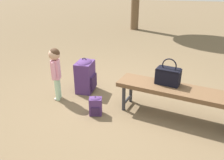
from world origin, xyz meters
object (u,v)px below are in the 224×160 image
object	(u,v)px
park_bench	(176,92)
child_standing	(56,66)
backpack_large	(85,75)
backpack_small	(96,105)
handbag	(168,75)

from	to	relation	value
park_bench	child_standing	world-z (taller)	child_standing
child_standing	park_bench	bearing A→B (deg)	178.65
backpack_large	backpack_small	bearing A→B (deg)	121.92
handbag	backpack_small	size ratio (longest dim) A/B	1.25
handbag	backpack_small	bearing A→B (deg)	19.13
child_standing	handbag	bearing A→B (deg)	-178.00
park_bench	backpack_large	size ratio (longest dim) A/B	2.74
park_bench	backpack_large	xyz separation A→B (m)	(1.48, -0.43, -0.09)
park_bench	backpack_large	bearing A→B (deg)	-16.28
backpack_large	child_standing	bearing A→B (deg)	51.24
child_standing	backpack_small	bearing A→B (deg)	159.65
backpack_small	handbag	bearing A→B (deg)	-160.87
park_bench	backpack_small	world-z (taller)	park_bench
handbag	backpack_large	bearing A→B (deg)	-13.81
handbag	backpack_large	xyz separation A→B (m)	(1.35, -0.33, -0.28)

